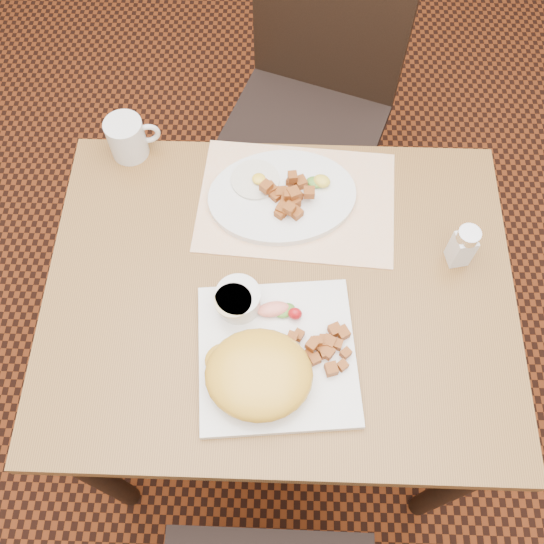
{
  "coord_description": "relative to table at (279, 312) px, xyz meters",
  "views": [
    {
      "loc": [
        0.0,
        -0.5,
        1.8
      ],
      "look_at": [
        -0.01,
        0.0,
        0.82
      ],
      "focal_mm": 40.0,
      "sensor_mm": 36.0,
      "label": 1
    }
  ],
  "objects": [
    {
      "name": "home_fries_ov",
      "position": [
        0.01,
        0.19,
        0.14
      ],
      "size": [
        0.11,
        0.1,
        0.04
      ],
      "color": "#9E4F19",
      "rests_on": "plate_oval"
    },
    {
      "name": "hollandaise_mound",
      "position": [
        -0.03,
        -0.19,
        0.16
      ],
      "size": [
        0.19,
        0.17,
        0.07
      ],
      "color": "yellow",
      "rests_on": "plate_square"
    },
    {
      "name": "plate_square",
      "position": [
        -0.0,
        -0.14,
        0.12
      ],
      "size": [
        0.31,
        0.31,
        0.02
      ],
      "primitive_type": "cube",
      "rotation": [
        0.0,
        0.0,
        0.1
      ],
      "color": "silver",
      "rests_on": "table"
    },
    {
      "name": "placemat",
      "position": [
        0.03,
        0.2,
        0.11
      ],
      "size": [
        0.42,
        0.31,
        0.0
      ],
      "primitive_type": "cube",
      "rotation": [
        0.0,
        0.0,
        -0.07
      ],
      "color": "white",
      "rests_on": "table"
    },
    {
      "name": "home_fries_sq",
      "position": [
        0.08,
        -0.12,
        0.14
      ],
      "size": [
        0.12,
        0.1,
        0.03
      ],
      "color": "#9E4F19",
      "rests_on": "plate_square"
    },
    {
      "name": "plate_oval",
      "position": [
        -0.0,
        0.21,
        0.12
      ],
      "size": [
        0.33,
        0.27,
        0.02
      ],
      "primitive_type": null,
      "rotation": [
        0.0,
        0.0,
        0.14
      ],
      "color": "silver",
      "rests_on": "placemat"
    },
    {
      "name": "coffee_mug",
      "position": [
        -0.33,
        0.32,
        0.15
      ],
      "size": [
        0.11,
        0.08,
        0.09
      ],
      "color": "silver",
      "rests_on": "table"
    },
    {
      "name": "ramekin",
      "position": [
        -0.08,
        -0.04,
        0.15
      ],
      "size": [
        0.08,
        0.09,
        0.05
      ],
      "color": "silver",
      "rests_on": "plate_square"
    },
    {
      "name": "garnish_ov",
      "position": [
        0.08,
        0.23,
        0.14
      ],
      "size": [
        0.06,
        0.04,
        0.02
      ],
      "color": "#387223",
      "rests_on": "plate_oval"
    },
    {
      "name": "chair_far",
      "position": [
        0.07,
        0.7,
        -0.1
      ],
      "size": [
        0.54,
        0.54,
        0.97
      ],
      "rotation": [
        0.0,
        0.0,
        2.81
      ],
      "color": "black",
      "rests_on": "ground"
    },
    {
      "name": "ground",
      "position": [
        0.0,
        0.0,
        -0.64
      ],
      "size": [
        8.0,
        8.0,
        0.0
      ],
      "primitive_type": "plane",
      "color": "black",
      "rests_on": "ground"
    },
    {
      "name": "table",
      "position": [
        0.0,
        0.0,
        0.0
      ],
      "size": [
        0.9,
        0.7,
        0.75
      ],
      "color": "brown",
      "rests_on": "ground"
    },
    {
      "name": "garnish_sq",
      "position": [
        0.0,
        -0.06,
        0.14
      ],
      "size": [
        0.09,
        0.04,
        0.03
      ],
      "color": "#387223",
      "rests_on": "plate_square"
    },
    {
      "name": "salt_shaker",
      "position": [
        0.34,
        0.08,
        0.16
      ],
      "size": [
        0.05,
        0.05,
        0.1
      ],
      "color": "white",
      "rests_on": "table"
    },
    {
      "name": "fried_egg",
      "position": [
        -0.06,
        0.24,
        0.13
      ],
      "size": [
        0.1,
        0.1,
        0.02
      ],
      "color": "white",
      "rests_on": "plate_oval"
    }
  ]
}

